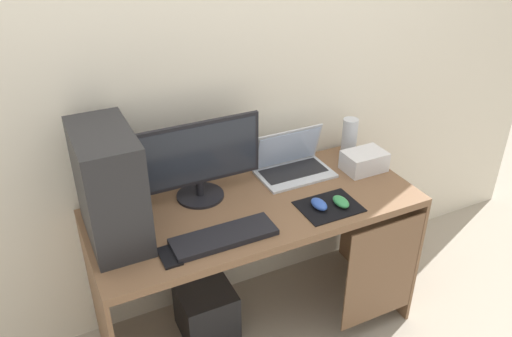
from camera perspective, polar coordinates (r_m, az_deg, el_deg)
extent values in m
plane|color=#9E9384|center=(2.72, 0.00, -16.93)|extent=(8.00, 8.00, 0.00)
cube|color=beige|center=(2.28, -3.85, 12.35)|extent=(4.00, 0.04, 2.60)
cube|color=brown|center=(2.25, 0.00, -4.36)|extent=(1.45, 0.61, 0.03)
cube|color=brown|center=(2.34, -16.55, -15.97)|extent=(0.02, 0.61, 0.70)
cube|color=brown|center=(2.80, 13.36, -6.87)|extent=(0.02, 0.61, 0.70)
cube|color=brown|center=(2.49, 13.79, -11.19)|extent=(0.40, 0.01, 0.56)
cube|color=#232326|center=(2.01, -15.91, -1.93)|extent=(0.21, 0.40, 0.46)
cylinder|color=black|center=(2.31, -6.18, -2.97)|extent=(0.21, 0.21, 0.01)
cylinder|color=black|center=(2.29, -6.24, -2.14)|extent=(0.04, 0.04, 0.07)
cube|color=black|center=(2.19, -6.40, 1.67)|extent=(0.56, 0.02, 0.29)
cube|color=#232833|center=(2.18, -6.31, 1.56)|extent=(0.53, 0.00, 0.26)
cube|color=#B7BCC6|center=(2.46, 4.36, -0.60)|extent=(0.35, 0.22, 0.01)
cube|color=black|center=(2.47, 4.16, -0.26)|extent=(0.31, 0.14, 0.00)
cube|color=#B7BCC6|center=(2.47, 3.50, 2.37)|extent=(0.35, 0.06, 0.20)
cube|color=#ADC1E5|center=(2.47, 3.57, 2.28)|extent=(0.33, 0.05, 0.18)
cylinder|color=#B7BCC6|center=(2.63, 10.30, 3.41)|extent=(0.08, 0.08, 0.20)
cube|color=silver|center=(2.53, 11.89, 0.82)|extent=(0.20, 0.14, 0.10)
cube|color=black|center=(2.04, -3.57, -7.55)|extent=(0.42, 0.14, 0.02)
cube|color=black|center=(2.25, 8.08, -4.19)|extent=(0.26, 0.20, 0.00)
ellipsoid|color=#2D51B2|center=(2.22, 7.00, -3.94)|extent=(0.06, 0.10, 0.03)
ellipsoid|color=#338C4C|center=(2.25, 9.39, -3.65)|extent=(0.06, 0.10, 0.03)
cube|color=black|center=(1.98, -9.57, -9.58)|extent=(0.07, 0.13, 0.01)
cube|color=#232326|center=(2.62, -5.51, -15.40)|extent=(0.26, 0.26, 0.26)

